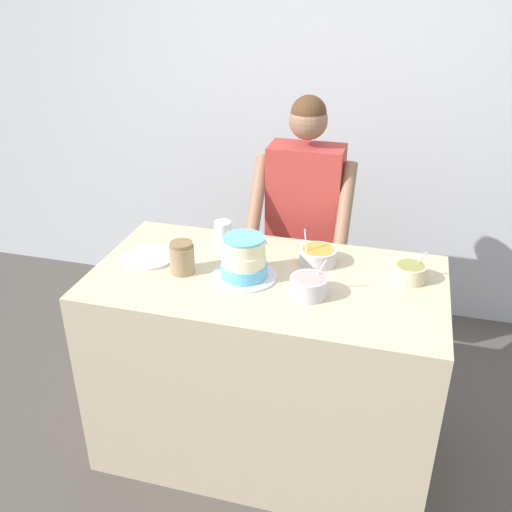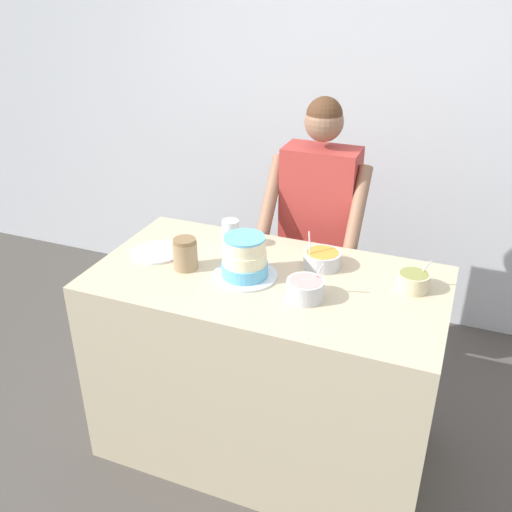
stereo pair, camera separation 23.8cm
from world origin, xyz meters
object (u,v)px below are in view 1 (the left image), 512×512
Objects in this scene: drinking_glass at (223,235)px; ceramic_plate at (149,258)px; person_baker at (304,217)px; stoneware_jar at (182,258)px; frosting_bowl_pink at (309,286)px; cake at (244,260)px; frosting_bowl_olive at (410,272)px; frosting_bowl_orange at (318,255)px.

ceramic_plate is at bearing -146.14° from drinking_glass.
person_baker reaches higher than stoneware_jar.
frosting_bowl_pink is 0.67× the size of ceramic_plate.
ceramic_plate is at bearing 174.08° from cake.
ceramic_plate is at bearing -174.54° from frosting_bowl_olive.
person_baker is at bearing 79.73° from cake.
cake is 2.10× the size of drinking_glass.
frosting_bowl_pink is (0.29, -0.07, -0.04)m from cake.
frosting_bowl_orange is 0.46m from drinking_glass.
frosting_bowl_olive is at bearing 30.77° from frosting_bowl_pink.
frosting_bowl_orange is 1.17× the size of stoneware_jar.
ceramic_plate is at bearing -167.75° from frosting_bowl_orange.
frosting_bowl_orange reaches higher than stoneware_jar.
drinking_glass is 0.95× the size of stoneware_jar.
person_baker is 6.74× the size of ceramic_plate.
cake is at bearing -100.27° from person_baker.
frosting_bowl_pink is 0.29m from frosting_bowl_orange.
cake is at bearing -5.92° from ceramic_plate.
frosting_bowl_orange is 0.41m from frosting_bowl_olive.
person_baker is 0.51m from frosting_bowl_orange.
drinking_glass is 0.29m from stoneware_jar.
cake is 2.06× the size of frosting_bowl_olive.
ceramic_plate is (-0.47, 0.05, -0.08)m from cake.
drinking_glass is (-0.30, -0.45, 0.06)m from person_baker.
ceramic_plate is (-0.29, -0.20, -0.06)m from drinking_glass.
drinking_glass is (-0.47, 0.32, 0.02)m from frosting_bowl_pink.
person_baker is 0.77m from frosting_bowl_olive.
drinking_glass is 0.57× the size of ceramic_plate.
frosting_bowl_pink is 0.57m from stoneware_jar.
ceramic_plate is (-0.75, -0.16, -0.03)m from frosting_bowl_orange.
frosting_bowl_olive is 1.16m from ceramic_plate.
drinking_glass is 0.36m from ceramic_plate.
frosting_bowl_orange is (-0.01, 0.29, -0.01)m from frosting_bowl_pink.
frosting_bowl_olive is at bearing -43.83° from person_baker.
ceramic_plate is at bearing 159.50° from stoneware_jar.
ceramic_plate is 1.67× the size of stoneware_jar.
ceramic_plate is (-0.76, 0.12, -0.04)m from frosting_bowl_pink.
cake is 0.70m from frosting_bowl_olive.
frosting_bowl_pink reaches higher than ceramic_plate.
frosting_bowl_olive is (0.39, 0.23, -0.00)m from frosting_bowl_pink.
frosting_bowl_pink is at bearing -87.69° from frosting_bowl_orange.
stoneware_jar is at bearing -174.86° from cake.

